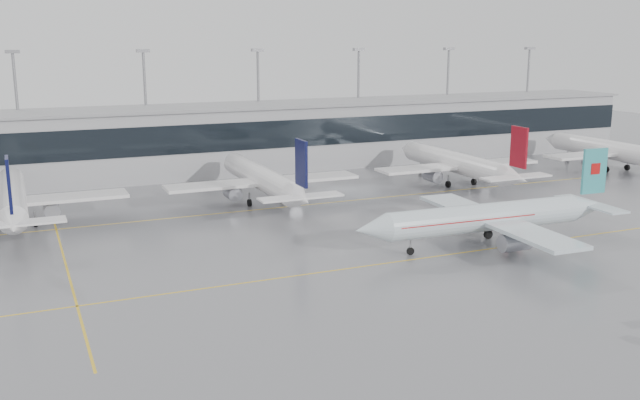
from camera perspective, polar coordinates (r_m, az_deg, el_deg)
name	(u,v)px	position (r m, az deg, el deg)	size (l,w,h in m)	color
ground	(363,266)	(78.75, 3.49, -5.33)	(320.00, 320.00, 0.00)	slate
taxi_line_main	(363,266)	(78.75, 3.49, -5.32)	(120.00, 0.25, 0.01)	yellow
taxi_line_north	(272,208)	(105.36, -3.89, -0.66)	(120.00, 0.25, 0.01)	yellow
taxi_line_cross	(65,261)	(85.34, -19.74, -4.64)	(0.25, 60.00, 0.01)	yellow
terminal	(213,140)	(134.37, -8.53, 4.75)	(180.00, 15.00, 12.00)	#9F9FA3
terminal_glass	(224,137)	(126.95, -7.67, 4.99)	(180.00, 0.20, 5.00)	black
terminal_roof	(212,107)	(133.66, -8.62, 7.38)	(182.00, 16.00, 0.40)	gray
light_masts	(204,98)	(139.35, -9.28, 8.04)	(156.40, 1.00, 22.60)	gray
air_canada_jet	(493,217)	(88.16, 13.70, -1.35)	(35.45, 28.06, 11.03)	silver
parked_jet_b	(12,199)	(102.47, -23.42, 0.04)	(29.64, 36.96, 11.72)	white
parked_jet_c	(263,179)	(107.99, -4.58, 1.67)	(29.64, 36.96, 11.72)	white
parked_jet_d	(458,164)	(123.57, 10.98, 2.88)	(29.64, 36.96, 11.72)	white
parked_jet_e	(614,151)	(146.05, 22.43, 3.65)	(29.64, 36.96, 11.72)	white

